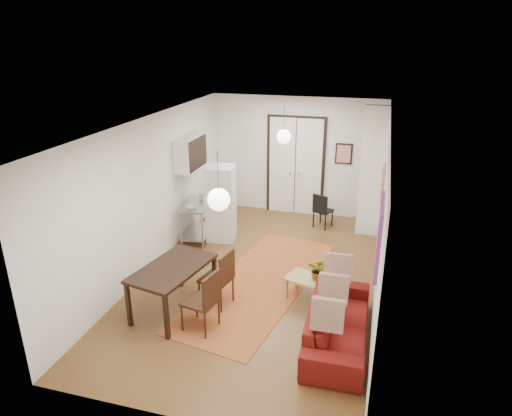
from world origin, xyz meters
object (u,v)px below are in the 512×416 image
(sofa, at_px, (338,323))
(coffee_table, at_px, (312,282))
(dining_table, at_px, (173,272))
(dining_chair_near, at_px, (218,271))
(kitchen_counter, at_px, (197,217))
(fridge, at_px, (221,203))
(dining_chair_far, at_px, (202,292))
(black_side_chair, at_px, (324,206))

(sofa, height_order, coffee_table, sofa)
(dining_table, bearing_deg, coffee_table, 23.64)
(dining_chair_near, bearing_deg, coffee_table, 118.86)
(coffee_table, distance_m, kitchen_counter, 3.35)
(fridge, xyz_separation_m, dining_chair_far, (0.80, -3.11, -0.26))
(sofa, relative_size, dining_chair_near, 2.15)
(kitchen_counter, height_order, dining_table, kitchen_counter)
(dining_table, xyz_separation_m, black_side_chair, (1.88, 4.19, -0.23))
(dining_chair_near, bearing_deg, black_side_chair, 172.58)
(fridge, height_order, black_side_chair, fridge)
(dining_chair_far, bearing_deg, dining_table, -101.18)
(sofa, relative_size, dining_table, 1.35)
(dining_chair_near, distance_m, dining_chair_far, 0.70)
(kitchen_counter, bearing_deg, fridge, 7.03)
(kitchen_counter, bearing_deg, black_side_chair, 21.67)
(dining_chair_far, distance_m, black_side_chair, 4.62)
(sofa, bearing_deg, dining_chair_far, 93.43)
(fridge, bearing_deg, dining_chair_near, -79.70)
(fridge, distance_m, black_side_chair, 2.49)
(dining_chair_near, distance_m, black_side_chair, 3.96)
(sofa, distance_m, dining_table, 2.70)
(dining_chair_far, height_order, black_side_chair, dining_chair_far)
(sofa, bearing_deg, dining_table, 87.12)
(coffee_table, bearing_deg, kitchen_counter, 147.56)
(coffee_table, height_order, dining_chair_near, dining_chair_near)
(dining_table, distance_m, black_side_chair, 4.60)
(dining_chair_far, relative_size, black_side_chair, 1.19)
(sofa, bearing_deg, kitchen_counter, 49.29)
(kitchen_counter, xyz_separation_m, fridge, (0.51, 0.14, 0.31))
(sofa, bearing_deg, black_side_chair, 9.61)
(sofa, distance_m, dining_chair_near, 2.15)
(sofa, relative_size, black_side_chair, 2.57)
(dining_chair_near, bearing_deg, sofa, 86.55)
(fridge, distance_m, dining_chair_near, 2.55)
(fridge, height_order, dining_table, fridge)
(dining_chair_near, height_order, dining_chair_far, same)
(dining_chair_far, bearing_deg, sofa, 105.63)
(sofa, xyz_separation_m, dining_chair_far, (-2.06, -0.15, 0.26))
(sofa, distance_m, coffee_table, 1.16)
(kitchen_counter, bearing_deg, sofa, -47.93)
(sofa, distance_m, black_side_chair, 4.37)
(dining_chair_far, bearing_deg, dining_chair_near, -168.58)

